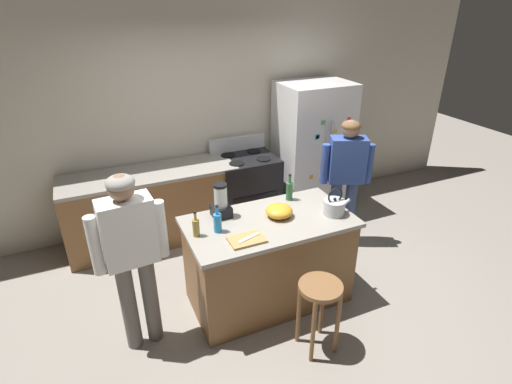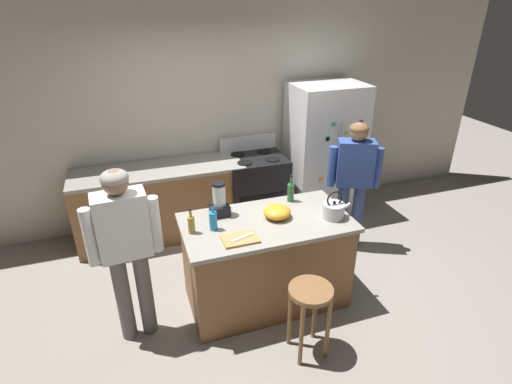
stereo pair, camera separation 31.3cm
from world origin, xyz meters
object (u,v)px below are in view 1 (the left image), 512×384
object	(u,v)px
stove_range	(246,189)
person_by_sink_right	(346,172)
kitchen_island	(269,261)
bottle_vinegar	(196,227)
cutting_board	(247,240)
bottle_olive_oil	(289,190)
mixing_bowl	(279,211)
bottle_soda	(218,222)
refrigerator	(312,149)
blender_appliance	(221,203)
bar_stool	(319,299)
chef_knife	(249,238)
tea_kettle	(334,206)
person_by_island_left	(131,249)

from	to	relation	value
stove_range	person_by_sink_right	world-z (taller)	person_by_sink_right
kitchen_island	bottle_vinegar	world-z (taller)	bottle_vinegar
person_by_sink_right	cutting_board	bearing A→B (deg)	-152.46
bottle_olive_oil	mixing_bowl	world-z (taller)	bottle_olive_oil
kitchen_island	bottle_soda	bearing A→B (deg)	178.76
kitchen_island	refrigerator	bearing A→B (deg)	47.89
bottle_olive_oil	bottle_vinegar	xyz separation A→B (m)	(-1.03, -0.27, -0.02)
refrigerator	mixing_bowl	world-z (taller)	refrigerator
bottle_vinegar	bottle_soda	world-z (taller)	bottle_soda
bottle_olive_oil	bottle_soda	xyz separation A→B (m)	(-0.85, -0.28, -0.01)
blender_appliance	cutting_board	size ratio (longest dim) A/B	1.08
bar_stool	chef_knife	world-z (taller)	chef_knife
stove_range	tea_kettle	world-z (taller)	tea_kettle
bottle_vinegar	bar_stool	bearing A→B (deg)	-43.22
blender_appliance	bottle_olive_oil	size ratio (longest dim) A/B	1.18
person_by_sink_right	bar_stool	distance (m)	1.80
person_by_island_left	bar_stool	distance (m)	1.56
kitchen_island	chef_knife	size ratio (longest dim) A/B	6.99
bottle_olive_oil	tea_kettle	distance (m)	0.49
person_by_island_left	mixing_bowl	world-z (taller)	person_by_island_left
bottle_soda	cutting_board	world-z (taller)	bottle_soda
person_by_island_left	mixing_bowl	distance (m)	1.34
bottle_soda	cutting_board	xyz separation A→B (m)	(0.17, -0.24, -0.08)
kitchen_island	bottle_olive_oil	xyz separation A→B (m)	(0.36, 0.29, 0.55)
blender_appliance	chef_knife	world-z (taller)	blender_appliance
person_by_sink_right	bottle_soda	xyz separation A→B (m)	(-1.75, -0.59, 0.07)
person_by_island_left	bar_stool	bearing A→B (deg)	-26.46
person_by_sink_right	refrigerator	bearing A→B (deg)	84.04
bar_stool	bottle_soda	size ratio (longest dim) A/B	2.60
bottle_vinegar	chef_knife	world-z (taller)	bottle_vinegar
kitchen_island	tea_kettle	bearing A→B (deg)	-12.96
person_by_sink_right	kitchen_island	bearing A→B (deg)	-154.62
person_by_island_left	chef_knife	world-z (taller)	person_by_island_left
stove_range	cutting_board	bearing A→B (deg)	-112.32
cutting_board	kitchen_island	bearing A→B (deg)	35.30
refrigerator	mixing_bowl	distance (m)	1.93
refrigerator	tea_kettle	world-z (taller)	refrigerator
person_by_island_left	cutting_board	bearing A→B (deg)	-10.44
refrigerator	blender_appliance	world-z (taller)	refrigerator
kitchen_island	stove_range	distance (m)	1.58
stove_range	bottle_vinegar	xyz separation A→B (m)	(-1.08, -1.51, 0.53)
bottle_olive_oil	tea_kettle	world-z (taller)	bottle_olive_oil
bar_stool	bottle_vinegar	xyz separation A→B (m)	(-0.79, 0.74, 0.47)
tea_kettle	person_by_sink_right	bearing A→B (deg)	48.06
stove_range	cutting_board	distance (m)	1.94
blender_appliance	bottle_soda	xyz separation A→B (m)	(-0.12, -0.24, -0.04)
bottle_vinegar	cutting_board	distance (m)	0.44
kitchen_island	blender_appliance	xyz separation A→B (m)	(-0.37, 0.25, 0.59)
stove_range	bottle_soda	size ratio (longest dim) A/B	4.23
tea_kettle	bottle_olive_oil	bearing A→B (deg)	119.68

